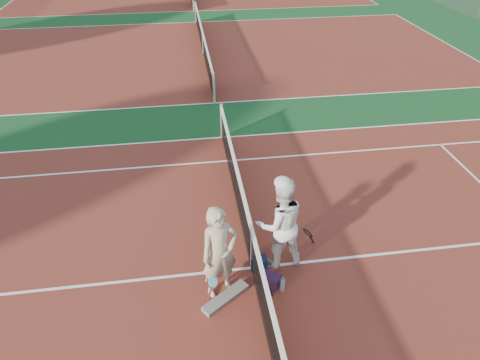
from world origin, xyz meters
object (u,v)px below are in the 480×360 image
at_px(player_b, 280,223).
at_px(racket_red, 213,287).
at_px(net_main, 252,250).
at_px(player_a, 219,253).
at_px(sports_bag_purple, 271,280).
at_px(racket_spare, 265,277).
at_px(racket_black_held, 307,238).
at_px(water_bottle, 283,285).
at_px(sports_bag_navy, 259,263).

height_order(player_b, racket_red, player_b).
height_order(net_main, player_a, player_a).
bearing_deg(sports_bag_purple, racket_red, -173.73).
relative_size(player_b, racket_spare, 3.35).
distance_m(net_main, racket_black_held, 1.35).
height_order(net_main, player_b, player_b).
height_order(player_a, water_bottle, player_a).
relative_size(net_main, racket_black_held, 20.50).
relative_size(racket_red, sports_bag_navy, 1.68).
bearing_deg(racket_spare, sports_bag_purple, -166.21).
bearing_deg(player_b, player_a, 18.62).
bearing_deg(racket_spare, player_b, -42.11).
bearing_deg(net_main, sports_bag_purple, -59.16).
distance_m(player_a, sports_bag_purple, 1.28).
distance_m(player_a, racket_spare, 1.33).
bearing_deg(sports_bag_navy, net_main, 177.85).
xyz_separation_m(player_b, racket_red, (-1.40, -0.75, -0.73)).
relative_size(player_b, sports_bag_navy, 6.15).
distance_m(racket_black_held, racket_spare, 1.28).
distance_m(racket_spare, sports_bag_navy, 0.33).
bearing_deg(sports_bag_navy, player_b, 18.36).
relative_size(net_main, water_bottle, 36.60).
bearing_deg(player_b, racket_black_held, -164.89).
xyz_separation_m(racket_spare, water_bottle, (0.26, -0.35, 0.14)).
bearing_deg(racket_red, racket_black_held, -28.24).
bearing_deg(player_b, racket_spare, 45.01).
xyz_separation_m(racket_red, racket_black_held, (2.09, 1.04, -0.01)).
xyz_separation_m(player_a, player_b, (1.24, 0.60, 0.03)).
relative_size(sports_bag_purple, water_bottle, 1.12).
xyz_separation_m(racket_black_held, sports_bag_purple, (-0.96, -0.91, -0.13)).
bearing_deg(racket_spare, racket_red, 102.25).
distance_m(player_a, water_bottle, 1.44).
bearing_deg(player_a, water_bottle, -31.02).
height_order(player_a, sports_bag_purple, player_a).
relative_size(player_b, racket_black_held, 3.75).
distance_m(racket_spare, sports_bag_purple, 0.24).
bearing_deg(sports_bag_navy, player_a, -150.44).
bearing_deg(sports_bag_navy, racket_red, -147.85).
distance_m(player_b, sports_bag_navy, 0.98).
xyz_separation_m(net_main, racket_black_held, (1.26, 0.42, -0.24)).
relative_size(racket_red, racket_black_held, 1.02).
distance_m(player_a, sports_bag_navy, 1.26).
bearing_deg(player_b, racket_red, 20.97).
bearing_deg(racket_black_held, racket_spare, 3.08).
bearing_deg(racket_spare, player_a, 96.19).
xyz_separation_m(net_main, player_b, (0.56, 0.13, 0.49)).
bearing_deg(player_a, racket_red, -158.55).
height_order(racket_black_held, water_bottle, racket_black_held).
relative_size(racket_red, racket_spare, 0.91).
relative_size(player_a, racket_black_held, 3.63).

